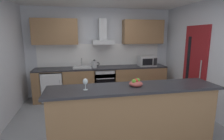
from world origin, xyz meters
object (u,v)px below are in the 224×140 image
Objects in this scene: microwave at (147,61)px; kettle at (94,64)px; refrigerator at (53,86)px; range_hood at (103,36)px; oven at (104,82)px; wine_glass at (85,82)px; fruit_bowl at (136,83)px; sink at (82,67)px.

microwave is 1.59m from kettle.
refrigerator is at bearing 179.48° from microwave.
kettle is 0.84m from range_hood.
oven is 2.58m from wine_glass.
wine_glass reaches higher than oven.
range_hood is at bearing 30.86° from kettle.
fruit_bowl is (-1.14, -2.33, 0.01)m from microwave.
wine_glass is at bearing -90.20° from sink.
kettle is at bearing 101.03° from fruit_bowl.
refrigerator is 0.96m from sink.
refrigerator is (-1.44, -0.00, -0.03)m from oven.
wine_glass is at bearing -129.34° from microwave.
oven is 2.77× the size of kettle.
microwave is 1.73× the size of kettle.
sink reaches higher than kettle.
range_hood reaches higher than fruit_bowl.
refrigerator is at bearing 124.60° from fruit_bowl.
sink is at bearing 108.76° from fruit_bowl.
refrigerator is 1.18× the size of range_hood.
sink is 0.36m from kettle.
kettle is at bearing -7.25° from sink.
microwave is at bearing -6.80° from range_hood.
oven is 1.45m from microwave.
wine_glass is at bearing -176.23° from fruit_bowl.
wine_glass is at bearing -71.38° from refrigerator.
refrigerator is 4.78× the size of wine_glass.
kettle is (0.35, -0.04, 0.08)m from sink.
wine_glass is (-0.63, -2.54, -0.65)m from range_hood.
fruit_bowl is (0.80, -2.37, 0.13)m from sink.
sink is 2.43m from wine_glass.
fruit_bowl is at bearing -78.97° from kettle.
wine_glass is at bearing -98.61° from kettle.
sink reaches higher than oven.
refrigerator is at bearing 108.62° from wine_glass.
sink is 1.73× the size of kettle.
fruit_bowl is (0.18, -2.36, 0.60)m from oven.
microwave reaches higher than wine_glass.
microwave is 1.00× the size of sink.
oven is 4.50× the size of wine_glass.
fruit_bowl is at bearing 3.77° from wine_glass.
sink is at bearing 172.75° from kettle.
range_hood reaches higher than kettle.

